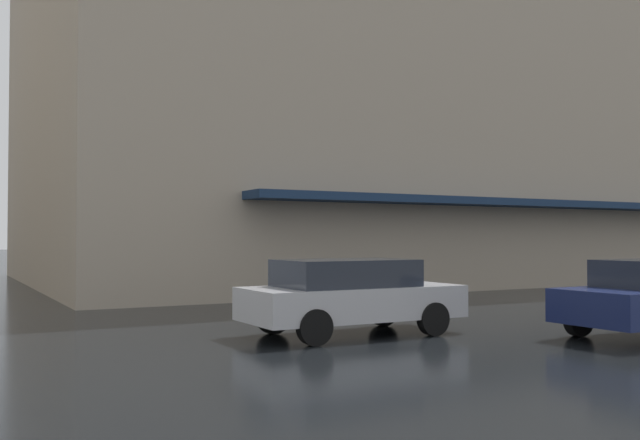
# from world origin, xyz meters

# --- Properties ---
(haussmann_block_corner) EXTENTS (19.89, 29.63, 19.96)m
(haussmann_block_corner) POSITION_xyz_m (21.84, -21.84, 9.77)
(haussmann_block_corner) COLOR tan
(haussmann_block_corner) RESTS_ON ground_plane
(car_silver) EXTENTS (1.85, 4.10, 1.41)m
(car_silver) POSITION_xyz_m (5.50, -10.75, 0.76)
(car_silver) COLOR #B7B7BC
(car_silver) RESTS_ON ground_plane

